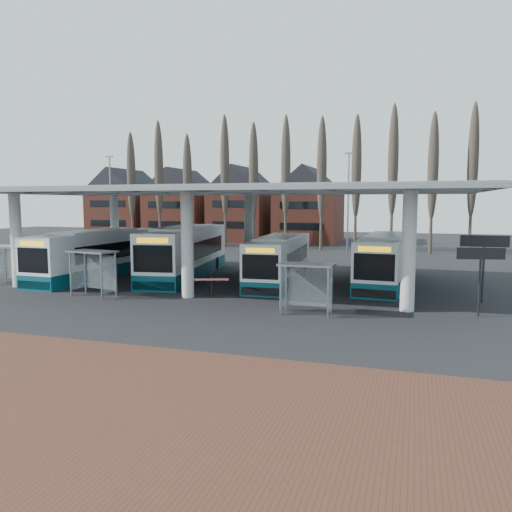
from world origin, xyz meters
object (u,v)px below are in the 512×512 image
(bus_3, at_px, (386,260))
(shelter_1, at_px, (95,263))
(shelter_0, at_px, (13,256))
(bus_0, at_px, (97,255))
(bus_2, at_px, (280,260))
(shelter_2, at_px, (307,277))
(bus_1, at_px, (186,253))

(bus_3, bearing_deg, shelter_1, -146.23)
(bus_3, distance_m, shelter_0, 24.58)
(bus_0, height_order, bus_3, bus_0)
(shelter_0, distance_m, shelter_1, 7.62)
(bus_2, height_order, shelter_2, bus_2)
(bus_0, height_order, bus_1, bus_1)
(bus_1, relative_size, shelter_1, 4.44)
(shelter_1, bearing_deg, bus_2, 52.16)
(bus_1, distance_m, shelter_0, 11.44)
(bus_1, relative_size, shelter_0, 4.73)
(bus_1, distance_m, bus_2, 7.23)
(shelter_0, bearing_deg, bus_2, 24.55)
(bus_3, xyz_separation_m, shelter_2, (-3.15, -10.43, 0.22))
(bus_0, bearing_deg, shelter_0, -123.34)
(bus_3, bearing_deg, shelter_0, -158.56)
(bus_0, bearing_deg, bus_3, 10.54)
(shelter_1, bearing_deg, bus_0, 134.65)
(shelter_1, bearing_deg, bus_1, 88.62)
(bus_0, bearing_deg, shelter_1, -54.22)
(bus_2, relative_size, shelter_1, 3.77)
(bus_2, bearing_deg, shelter_0, -162.52)
(shelter_0, bearing_deg, bus_3, 21.85)
(bus_0, xyz_separation_m, bus_2, (13.23, 1.79, -0.13))
(bus_2, relative_size, shelter_2, 4.33)
(bus_0, xyz_separation_m, bus_3, (20.14, 3.23, -0.04))
(bus_0, xyz_separation_m, shelter_0, (-3.17, -4.56, 0.26))
(bus_0, distance_m, shelter_1, 7.56)
(bus_0, height_order, shelter_1, bus_0)
(bus_3, xyz_separation_m, shelter_1, (-15.88, -9.47, 0.34))
(bus_1, relative_size, bus_3, 1.12)
(bus_1, height_order, shelter_0, bus_1)
(bus_0, distance_m, bus_3, 20.40)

